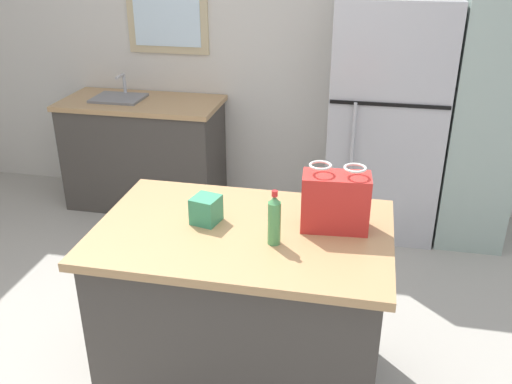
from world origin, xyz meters
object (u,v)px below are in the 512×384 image
Objects in this scene: kitchen_island at (244,309)px; small_box at (206,210)px; shopping_bag at (335,201)px; bottle at (274,220)px; refrigerator at (386,120)px; tall_cabinet at (486,95)px.

small_box reaches higher than kitchen_island.
bottle is at bearing -141.95° from shopping_bag.
refrigerator is 0.80× the size of tall_cabinet.
tall_cabinet is at bearing 0.02° from refrigerator.
refrigerator reaches higher than small_box.
tall_cabinet reaches higher than shopping_bag.
refrigerator is 1.84m from shopping_bag.
bottle reaches higher than small_box.
refrigerator is (0.66, 1.91, 0.42)m from kitchen_island.
tall_cabinet is 2.41m from small_box.
tall_cabinet reaches higher than bottle.
small_box is at bearing 159.06° from bottle.
kitchen_island is 10.69× the size of small_box.
kitchen_island is 2.06m from refrigerator.
shopping_bag is at bearing 5.83° from small_box.
bottle is at bearing -103.81° from refrigerator.
bottle is (-0.25, -0.19, -0.02)m from shopping_bag.
bottle reaches higher than kitchen_island.
shopping_bag is at bearing -116.76° from tall_cabinet.
kitchen_island is 5.38× the size of bottle.
tall_cabinet is 2.03m from shopping_bag.
bottle is at bearing -120.05° from tall_cabinet.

